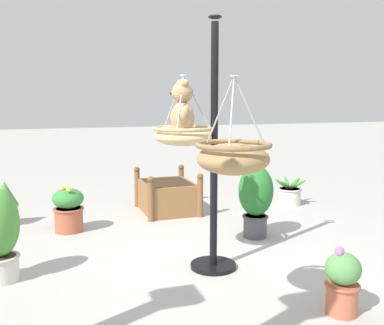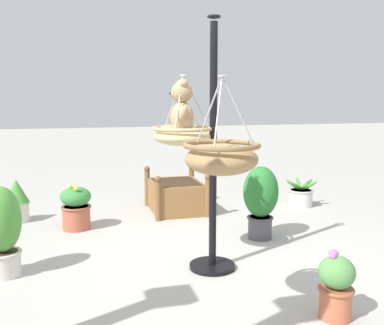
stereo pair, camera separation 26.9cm
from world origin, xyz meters
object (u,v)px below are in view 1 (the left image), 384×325
teddy_bear (181,111)px  hanging_basket_with_teddy (184,135)px  display_pole_central (214,195)px  potted_plant_trailing_ivy (289,194)px  wooden_planter_box (167,195)px  potted_plant_small_succulent (256,198)px  potted_plant_bushy_green (68,209)px  potted_plant_fern_front (5,203)px  potted_plant_flowering_red (0,234)px  hanging_basket_left_high (233,157)px  potted_plant_conical_shrub (342,282)px

teddy_bear → hanging_basket_with_teddy: bearing=-90.0°
display_pole_central → potted_plant_trailing_ivy: (2.01, -2.00, -0.56)m
wooden_planter_box → potted_plant_small_succulent: size_ratio=1.12×
display_pole_central → teddy_bear: (0.15, 0.27, 0.78)m
potted_plant_small_succulent → display_pole_central: bearing=132.4°
potted_plant_bushy_green → potted_plant_fern_front: bearing=54.6°
potted_plant_fern_front → potted_plant_flowering_red: potted_plant_flowering_red is taller
hanging_basket_left_high → wooden_planter_box: 3.44m
display_pole_central → potted_plant_small_succulent: bearing=-47.6°
hanging_basket_left_high → potted_plant_fern_front: 3.81m
wooden_planter_box → potted_plant_trailing_ivy: size_ratio=1.91×
wooden_planter_box → potted_plant_flowering_red: size_ratio=1.14×
teddy_bear → potted_plant_flowering_red: bearing=85.0°
potted_plant_small_succulent → potted_plant_bushy_green: bearing=66.3°
potted_plant_conical_shrub → potted_plant_trailing_ivy: bearing=-23.9°
wooden_planter_box → hanging_basket_left_high: bearing=173.2°
hanging_basket_with_teddy → potted_plant_fern_front: size_ratio=1.15×
hanging_basket_left_high → potted_plant_trailing_ivy: size_ratio=1.33×
hanging_basket_with_teddy → potted_plant_trailing_ivy: (1.86, -2.25, -1.12)m
potted_plant_flowering_red → potted_plant_small_succulent: potted_plant_small_succulent is taller
hanging_basket_with_teddy → hanging_basket_left_high: bearing=179.0°
teddy_bear → hanging_basket_left_high: 1.25m
teddy_bear → potted_plant_fern_front: (2.02, 1.75, -1.21)m
hanging_basket_left_high → potted_plant_bushy_green: (2.71, 1.00, -0.95)m
potted_plant_bushy_green → potted_plant_conical_shrub: potted_plant_bushy_green is taller
potted_plant_small_succulent → potted_plant_conical_shrub: potted_plant_small_succulent is taller
wooden_planter_box → potted_plant_small_succulent: potted_plant_small_succulent is taller
teddy_bear → wooden_planter_box: bearing=-11.0°
potted_plant_fern_front → potted_plant_conical_shrub: 4.24m
display_pole_central → potted_plant_small_succulent: (0.73, -0.80, -0.25)m
wooden_planter_box → potted_plant_trailing_ivy: (-0.18, -1.88, -0.07)m
potted_plant_bushy_green → wooden_planter_box: bearing=-68.4°
teddy_bear → potted_plant_flowering_red: 1.96m
potted_plant_bushy_green → potted_plant_trailing_ivy: 3.30m
hanging_basket_left_high → potted_plant_small_succulent: size_ratio=0.78×
hanging_basket_with_teddy → potted_plant_conical_shrub: (-1.31, -0.85, -1.03)m
wooden_planter_box → potted_plant_trailing_ivy: 1.89m
potted_plant_trailing_ivy → teddy_bear: bearing=129.2°
potted_plant_conical_shrub → potted_plant_fern_front: bearing=38.2°
potted_plant_fern_front → potted_plant_flowering_red: bearing=-176.5°
potted_plant_flowering_red → potted_plant_conical_shrub: size_ratio=1.63×
hanging_basket_left_high → potted_plant_trailing_ivy: 3.98m
display_pole_central → hanging_basket_left_high: bearing=165.9°
potted_plant_bushy_green → hanging_basket_left_high: bearing=-159.8°
hanging_basket_left_high → potted_plant_trailing_ivy: bearing=-36.4°
potted_plant_fern_front → potted_plant_conical_shrub: size_ratio=1.11×
hanging_basket_with_teddy → teddy_bear: hanging_basket_with_teddy is taller
display_pole_central → hanging_basket_with_teddy: 0.63m
hanging_basket_left_high → potted_plant_conical_shrub: 1.31m
hanging_basket_with_teddy → wooden_planter_box: (2.04, -0.37, -1.04)m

